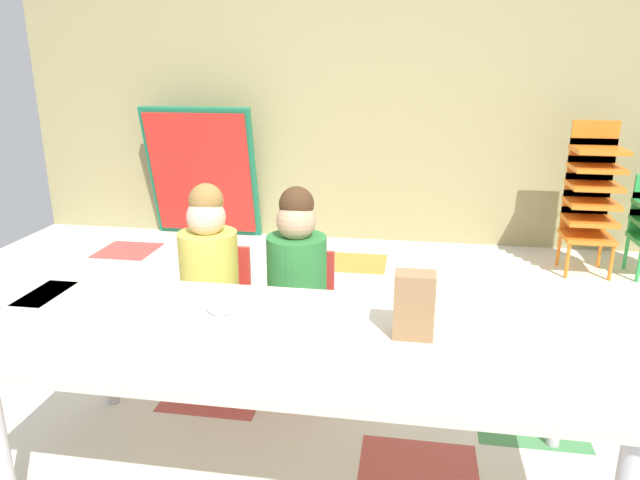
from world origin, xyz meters
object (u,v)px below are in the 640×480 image
object	(u,v)px
craft_table	(304,346)
seated_child_near_camera	(210,265)
seated_child_middle_seat	(297,270)
folded_activity_table	(202,174)
kid_chair_orange_stack	(591,191)
paper_bag_brown	(414,305)
donut_powdered_on_plate	(222,307)
paper_plate_near_edge	(223,312)

from	to	relation	value
craft_table	seated_child_near_camera	world-z (taller)	seated_child_near_camera
seated_child_near_camera	seated_child_middle_seat	size ratio (longest dim) A/B	1.00
seated_child_middle_seat	folded_activity_table	bearing A→B (deg)	119.76
kid_chair_orange_stack	paper_bag_brown	world-z (taller)	kid_chair_orange_stack
kid_chair_orange_stack	donut_powdered_on_plate	bearing A→B (deg)	-129.03
paper_bag_brown	donut_powdered_on_plate	size ratio (longest dim) A/B	1.98
craft_table	kid_chair_orange_stack	world-z (taller)	kid_chair_orange_stack
folded_activity_table	paper_plate_near_edge	distance (m)	2.85
seated_child_middle_seat	seated_child_near_camera	bearing A→B (deg)	180.00
kid_chair_orange_stack	paper_plate_near_edge	world-z (taller)	kid_chair_orange_stack
seated_child_near_camera	paper_bag_brown	distance (m)	1.08
craft_table	paper_bag_brown	distance (m)	0.39
kid_chair_orange_stack	paper_plate_near_edge	bearing A→B (deg)	-129.03
paper_bag_brown	paper_plate_near_edge	size ratio (longest dim) A/B	1.22
paper_plate_near_edge	paper_bag_brown	bearing A→B (deg)	-6.19
seated_child_middle_seat	kid_chair_orange_stack	distance (m)	2.45
seated_child_middle_seat	craft_table	bearing A→B (deg)	-76.51
craft_table	kid_chair_orange_stack	xyz separation A→B (m)	(1.53, 2.40, 0.05)
seated_child_middle_seat	paper_bag_brown	bearing A→B (deg)	-48.94
kid_chair_orange_stack	donut_powdered_on_plate	distance (m)	2.94
seated_child_near_camera	paper_bag_brown	size ratio (longest dim) A/B	4.17
seated_child_near_camera	paper_plate_near_edge	bearing A→B (deg)	-65.67
craft_table	donut_powdered_on_plate	distance (m)	0.35
seated_child_near_camera	kid_chair_orange_stack	world-z (taller)	kid_chair_orange_stack
seated_child_near_camera	paper_bag_brown	xyz separation A→B (m)	(0.90, -0.58, 0.12)
seated_child_near_camera	paper_bag_brown	bearing A→B (deg)	-32.63
craft_table	kid_chair_orange_stack	bearing A→B (deg)	57.48
paper_bag_brown	kid_chair_orange_stack	bearing A→B (deg)	63.42
kid_chair_orange_stack	donut_powdered_on_plate	xyz separation A→B (m)	(-1.85, -2.29, 0.01)
seated_child_near_camera	donut_powdered_on_plate	distance (m)	0.55
craft_table	seated_child_middle_seat	world-z (taller)	seated_child_middle_seat
craft_table	paper_plate_near_edge	distance (m)	0.34
kid_chair_orange_stack	craft_table	bearing A→B (deg)	-122.52
seated_child_near_camera	seated_child_middle_seat	bearing A→B (deg)	0.00
seated_child_middle_seat	donut_powdered_on_plate	xyz separation A→B (m)	(-0.17, -0.50, 0.04)
seated_child_middle_seat	kid_chair_orange_stack	world-z (taller)	kid_chair_orange_stack
craft_table	seated_child_middle_seat	bearing A→B (deg)	103.49
craft_table	donut_powdered_on_plate	world-z (taller)	donut_powdered_on_plate
folded_activity_table	donut_powdered_on_plate	bearing A→B (deg)	-68.28
folded_activity_table	donut_powdered_on_plate	xyz separation A→B (m)	(1.05, -2.64, 0.05)
folded_activity_table	paper_plate_near_edge	bearing A→B (deg)	-68.28
craft_table	paper_plate_near_edge	xyz separation A→B (m)	(-0.32, 0.12, 0.05)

